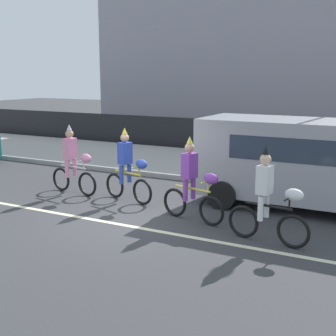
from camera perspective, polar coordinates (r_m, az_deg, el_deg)
The scene contains 10 objects.
ground_plane at distance 10.94m, azimuth -5.19°, elevation -6.01°, with size 80.00×80.00×0.00m, color #38383A.
road_centre_line at distance 10.54m, azimuth -6.69°, elevation -6.70°, with size 36.00×0.14×0.01m, color beige.
sidewalk_curb at distance 16.57m, azimuth 7.19°, elevation 0.23°, with size 60.00×5.00×0.15m, color #9E9B93.
fence_line at distance 19.17m, azimuth 10.35°, elevation 3.55°, with size 40.00×0.08×1.40m, color black.
parade_cyclist_pink at distance 13.09m, azimuth -11.45°, elevation 0.51°, with size 1.71×0.52×1.92m.
parade_cyclist_cobalt at distance 12.09m, azimuth -4.87°, elevation -0.20°, with size 1.68×0.60×1.92m.
parade_cyclist_purple at distance 10.44m, azimuth 3.10°, elevation -2.05°, with size 1.69×0.58×1.92m.
parade_cyclist_zebra at distance 9.28m, azimuth 12.25°, elevation -4.01°, with size 1.71×0.52×1.92m.
parked_van_grey at distance 11.80m, azimuth 16.60°, elevation 1.23°, with size 5.00×2.22×2.18m.
pedestrian_onlooker at distance 15.50m, azimuth 18.95°, elevation 2.44°, with size 0.32×0.20×1.62m.
Camera 1 is at (5.76, -8.71, 3.27)m, focal length 50.00 mm.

